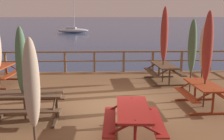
{
  "coord_description": "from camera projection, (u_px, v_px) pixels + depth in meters",
  "views": [
    {
      "loc": [
        -0.32,
        -8.55,
        3.61
      ],
      "look_at": [
        0.0,
        0.79,
        1.66
      ],
      "focal_mm": 43.29,
      "sensor_mm": 36.0,
      "label": 1
    }
  ],
  "objects": [
    {
      "name": "picnic_table_mid_left",
      "position": [
        133.0,
        116.0,
        6.43
      ],
      "size": [
        1.49,
        1.94,
        0.78
      ],
      "color": "maroon",
      "rests_on": "wooden_deck"
    },
    {
      "name": "patio_umbrella_tall_mid_right",
      "position": [
        208.0,
        47.0,
        8.35
      ],
      "size": [
        0.32,
        0.32,
        3.06
      ],
      "color": "#4C3828",
      "rests_on": "wooden_deck"
    },
    {
      "name": "patio_umbrella_tall_back_right",
      "position": [
        22.0,
        62.0,
        7.38
      ],
      "size": [
        0.32,
        0.32,
        2.63
      ],
      "color": "#4C3828",
      "rests_on": "wooden_deck"
    },
    {
      "name": "patio_umbrella_short_mid",
      "position": [
        32.0,
        84.0,
        5.26
      ],
      "size": [
        0.32,
        0.32,
        2.53
      ],
      "color": "#4C3828",
      "rests_on": "wooden_deck"
    },
    {
      "name": "sailboat_distant",
      "position": [
        73.0,
        30.0,
        51.73
      ],
      "size": [
        6.15,
        2.36,
        7.72
      ],
      "color": "silver",
      "rests_on": "ground"
    },
    {
      "name": "ground_plane",
      "position": [
        113.0,
        123.0,
        9.11
      ],
      "size": [
        600.0,
        600.0,
        0.0
      ],
      "primitive_type": "plane",
      "color": "navy"
    },
    {
      "name": "picnic_table_front_left",
      "position": [
        204.0,
        90.0,
        8.6
      ],
      "size": [
        1.48,
        1.79,
        0.78
      ],
      "color": "#993819",
      "rests_on": "wooden_deck"
    },
    {
      "name": "patio_umbrella_tall_mid_left",
      "position": [
        204.0,
        47.0,
        10.99
      ],
      "size": [
        0.32,
        0.32,
        2.55
      ],
      "color": "#4C3828",
      "rests_on": "wooden_deck"
    },
    {
      "name": "patio_umbrella_tall_front",
      "position": [
        164.0,
        35.0,
        11.51
      ],
      "size": [
        0.32,
        0.32,
        3.27
      ],
      "color": "#4C3828",
      "rests_on": "wooden_deck"
    },
    {
      "name": "wooden_deck",
      "position": [
        113.0,
        114.0,
        9.05
      ],
      "size": [
        13.86,
        10.52,
        0.66
      ],
      "primitive_type": "cube",
      "color": "brown",
      "rests_on": "ground"
    },
    {
      "name": "railing_waterside_far",
      "position": [
        109.0,
        58.0,
        13.83
      ],
      "size": [
        13.66,
        0.1,
        1.09
      ],
      "color": "brown",
      "rests_on": "wooden_deck"
    },
    {
      "name": "picnic_table_back_left",
      "position": [
        164.0,
        69.0,
        11.88
      ],
      "size": [
        1.53,
        2.03,
        0.78
      ],
      "color": "brown",
      "rests_on": "wooden_deck"
    },
    {
      "name": "picnic_table_mid_right",
      "position": [
        27.0,
        100.0,
        7.61
      ],
      "size": [
        2.01,
        1.42,
        0.78
      ],
      "color": "brown",
      "rests_on": "wooden_deck"
    },
    {
      "name": "patio_umbrella_short_back",
      "position": [
        192.0,
        46.0,
        10.07
      ],
      "size": [
        0.32,
        0.32,
        2.78
      ],
      "color": "#4C3828",
      "rests_on": "wooden_deck"
    }
  ]
}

